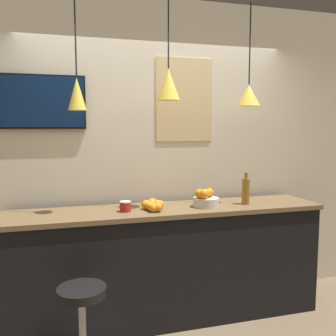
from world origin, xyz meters
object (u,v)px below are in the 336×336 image
(bar_stool, at_px, (82,317))
(fruit_bowl, at_px, (205,199))
(mounted_tv, at_px, (43,102))
(juice_bottle, at_px, (246,191))
(spread_jar, at_px, (125,206))

(bar_stool, distance_m, fruit_bowl, 1.40)
(fruit_bowl, height_order, mounted_tv, mounted_tv)
(bar_stool, bearing_deg, mounted_tv, 105.13)
(bar_stool, distance_m, juice_bottle, 1.75)
(bar_stool, xyz_separation_m, spread_jar, (0.40, 0.52, 0.65))
(mounted_tv, bearing_deg, spread_jar, -30.96)
(spread_jar, bearing_deg, fruit_bowl, -0.26)
(juice_bottle, height_order, mounted_tv, mounted_tv)
(fruit_bowl, distance_m, mounted_tv, 1.64)
(fruit_bowl, height_order, spread_jar, fruit_bowl)
(fruit_bowl, relative_size, mounted_tv, 0.32)
(fruit_bowl, bearing_deg, mounted_tv, 164.03)
(bar_stool, relative_size, mounted_tv, 0.86)
(fruit_bowl, relative_size, juice_bottle, 0.78)
(spread_jar, bearing_deg, mounted_tv, 149.04)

